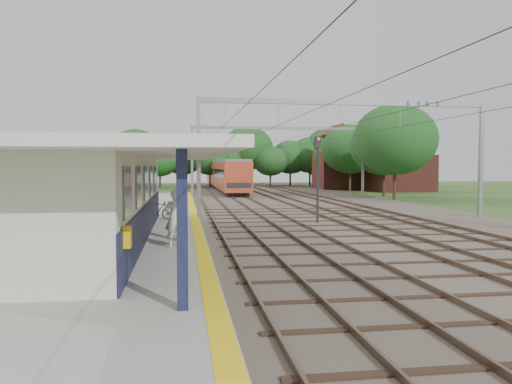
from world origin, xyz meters
TOP-DOWN VIEW (x-y plane):
  - ground at (0.00, 0.00)m, footprint 160.00×160.00m
  - ballast_bed at (4.00, 30.00)m, footprint 18.00×90.00m
  - platform at (-7.50, 14.00)m, footprint 5.00×52.00m
  - yellow_stripe at (-5.25, 14.00)m, footprint 0.45×52.00m
  - station_building at (-8.88, 7.00)m, footprint 3.41×18.00m
  - canopy at (-7.77, 6.00)m, footprint 6.40×20.00m
  - rail_tracks at (1.50, 30.00)m, footprint 11.80×88.00m
  - catenary_system at (3.39, 25.28)m, footprint 17.22×88.00m
  - tree_band at (3.84, 57.12)m, footprint 31.72×30.88m
  - house_near at (21.00, 46.00)m, footprint 7.00×6.12m
  - house_far at (16.00, 52.00)m, footprint 8.00×6.12m
  - person at (-6.16, 4.66)m, footprint 0.78×0.54m
  - bicycle at (-7.18, 13.69)m, footprint 1.77×0.92m
  - train at (-0.50, 52.58)m, footprint 2.84×35.33m
  - signal_post at (1.35, 13.27)m, footprint 0.35×0.29m

SIDE VIEW (x-z plane):
  - ground at x=0.00m, z-range 0.00..0.00m
  - ballast_bed at x=4.00m, z-range 0.00..0.10m
  - platform at x=-7.50m, z-range 0.00..0.35m
  - rail_tracks at x=1.50m, z-range 0.10..0.25m
  - yellow_stripe at x=-5.25m, z-range 0.35..0.36m
  - bicycle at x=-7.18m, z-range 0.35..1.37m
  - person at x=-6.16m, z-range 0.35..2.39m
  - station_building at x=-8.88m, z-range 0.34..3.74m
  - train at x=-0.50m, z-range 0.22..3.95m
  - house_near at x=21.00m, z-range -0.96..6.93m
  - signal_post at x=1.35m, z-range 0.73..5.52m
  - house_far at x=16.00m, z-range -1.09..7.56m
  - canopy at x=-7.77m, z-range 1.92..5.36m
  - tree_band at x=3.84m, z-range 0.51..9.33m
  - catenary_system at x=3.39m, z-range 2.01..9.01m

